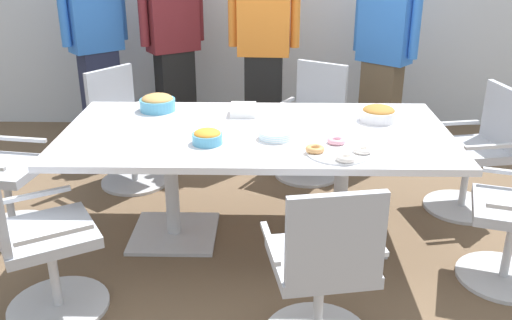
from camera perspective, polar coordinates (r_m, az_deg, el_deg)
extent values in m
cube|color=brown|center=(3.88, 0.00, -7.60)|extent=(10.00, 10.00, 0.01)
cube|color=silver|center=(3.57, 0.00, 2.67)|extent=(2.40, 1.20, 0.04)
cube|color=silver|center=(3.92, -8.13, -7.23)|extent=(0.56, 0.56, 0.02)
cylinder|color=silver|center=(3.76, -8.42, -2.49)|extent=(0.09, 0.09, 0.69)
cube|color=silver|center=(3.90, 8.17, -7.38)|extent=(0.56, 0.56, 0.02)
cylinder|color=silver|center=(3.74, 8.46, -2.63)|extent=(0.09, 0.09, 0.69)
cylinder|color=silver|center=(4.26, -22.94, -6.41)|extent=(0.62, 0.62, 0.02)
cylinder|color=silver|center=(4.16, -23.38, -3.80)|extent=(0.05, 0.05, 0.41)
cube|color=#ADB2BC|center=(4.07, -23.88, -0.86)|extent=(0.52, 0.52, 0.06)
cube|color=silver|center=(4.22, -22.38, 1.93)|extent=(0.37, 0.09, 0.02)
cylinder|color=silver|center=(3.39, -19.05, -13.57)|extent=(0.74, 0.74, 0.02)
cylinder|color=silver|center=(3.28, -19.52, -10.51)|extent=(0.05, 0.05, 0.41)
cube|color=#ADB2BC|center=(3.16, -20.06, -6.94)|extent=(0.63, 0.63, 0.06)
cube|color=silver|center=(3.33, -21.11, -3.26)|extent=(0.33, 0.21, 0.02)
cube|color=silver|center=(2.89, -19.48, -7.00)|extent=(0.33, 0.21, 0.02)
cylinder|color=silver|center=(2.90, 6.25, -13.82)|extent=(0.05, 0.05, 0.41)
cube|color=#ADB2BC|center=(2.77, 6.45, -9.93)|extent=(0.53, 0.53, 0.06)
cube|color=#ADB2BC|center=(2.48, 7.97, -7.77)|extent=(0.44, 0.12, 0.42)
cube|color=silver|center=(2.66, 1.41, -8.25)|extent=(0.09, 0.37, 0.02)
cube|color=silver|center=(2.78, 11.48, -7.28)|extent=(0.09, 0.37, 0.02)
cylinder|color=silver|center=(3.74, 23.40, -10.65)|extent=(0.68, 0.68, 0.02)
cylinder|color=silver|center=(3.63, 23.91, -7.79)|extent=(0.05, 0.05, 0.41)
cylinder|color=silver|center=(4.49, 19.74, -4.40)|extent=(0.63, 0.63, 0.02)
cylinder|color=silver|center=(4.40, 20.10, -1.89)|extent=(0.05, 0.05, 0.41)
cube|color=#ADB2BC|center=(4.32, 20.51, 0.93)|extent=(0.54, 0.54, 0.06)
cube|color=#ADB2BC|center=(4.35, 23.35, 4.02)|extent=(0.12, 0.44, 0.42)
cube|color=silver|center=(4.08, 22.36, 1.25)|extent=(0.37, 0.10, 0.02)
cube|color=silver|center=(4.48, 19.23, 3.50)|extent=(0.37, 0.10, 0.02)
cylinder|color=silver|center=(4.79, 5.11, -1.35)|extent=(0.74, 0.74, 0.02)
cylinder|color=silver|center=(4.71, 5.20, 1.05)|extent=(0.05, 0.05, 0.41)
cube|color=#ADB2BC|center=(4.63, 5.30, 3.73)|extent=(0.63, 0.63, 0.06)
cube|color=#ADB2BC|center=(4.75, 6.55, 7.16)|extent=(0.40, 0.26, 0.42)
cube|color=silver|center=(4.50, 8.15, 4.63)|extent=(0.21, 0.33, 0.02)
cube|color=silver|center=(4.70, 2.67, 5.63)|extent=(0.21, 0.33, 0.02)
cylinder|color=silver|center=(4.74, -11.94, -2.07)|extent=(0.76, 0.76, 0.02)
cylinder|color=silver|center=(4.66, -12.15, 0.34)|extent=(0.05, 0.05, 0.41)
cube|color=#ADB2BC|center=(4.58, -12.38, 3.05)|extent=(0.64, 0.64, 0.06)
cube|color=#ADB2BC|center=(4.66, -14.30, 6.34)|extent=(0.29, 0.37, 0.42)
cube|color=silver|center=(4.69, -10.22, 5.23)|extent=(0.31, 0.25, 0.02)
cube|color=silver|center=(4.40, -14.94, 3.66)|extent=(0.31, 0.25, 0.02)
cube|color=#232842|center=(5.46, -15.07, 5.84)|extent=(0.37, 0.36, 0.90)
cube|color=blue|center=(5.30, -15.96, 14.20)|extent=(0.48, 0.45, 0.71)
cylinder|color=blue|center=(5.40, -13.35, 14.97)|extent=(0.11, 0.11, 0.64)
cylinder|color=blue|center=(5.20, -18.74, 14.14)|extent=(0.11, 0.11, 0.64)
cube|color=black|center=(5.38, -7.95, 6.09)|extent=(0.38, 0.34, 0.89)
cube|color=maroon|center=(5.22, -8.43, 14.50)|extent=(0.49, 0.43, 0.70)
cylinder|color=maroon|center=(5.32, -5.76, 15.16)|extent=(0.11, 0.11, 0.63)
cylinder|color=maroon|center=(5.11, -11.24, 14.56)|extent=(0.11, 0.11, 0.63)
cube|color=black|center=(5.13, 0.75, 5.55)|extent=(0.33, 0.22, 0.90)
cube|color=orange|center=(4.96, 0.80, 14.45)|extent=(0.45, 0.25, 0.71)
cylinder|color=orange|center=(4.95, 3.97, 14.79)|extent=(0.08, 0.08, 0.64)
cylinder|color=orange|center=(4.98, -2.34, 14.88)|extent=(0.08, 0.08, 0.64)
cube|color=brown|center=(5.25, 12.20, 5.08)|extent=(0.37, 0.36, 0.84)
cube|color=blue|center=(5.08, 12.90, 13.16)|extent=(0.48, 0.45, 0.66)
cylinder|color=blue|center=(4.96, 15.67, 13.07)|extent=(0.11, 0.11, 0.60)
cylinder|color=blue|center=(5.21, 10.31, 13.93)|extent=(0.11, 0.11, 0.60)
cylinder|color=#4C9EC6|center=(4.00, -9.78, 5.45)|extent=(0.24, 0.24, 0.08)
ellipsoid|color=tan|center=(3.99, -9.82, 6.00)|extent=(0.21, 0.21, 0.07)
cylinder|color=white|center=(3.82, 12.10, 4.36)|extent=(0.23, 0.23, 0.07)
ellipsoid|color=#AD702D|center=(3.81, 12.14, 4.86)|extent=(0.21, 0.21, 0.06)
cylinder|color=#4C9EC6|center=(3.35, -4.87, 2.14)|extent=(0.18, 0.18, 0.06)
ellipsoid|color=orange|center=(3.34, -4.89, 2.63)|extent=(0.16, 0.16, 0.06)
cylinder|color=white|center=(3.23, 8.21, 0.74)|extent=(0.36, 0.36, 0.01)
torus|color=white|center=(3.23, 10.57, 1.02)|extent=(0.11, 0.11, 0.03)
torus|color=pink|center=(3.35, 8.01, 1.93)|extent=(0.11, 0.11, 0.03)
torus|color=tan|center=(3.21, 5.89, 1.11)|extent=(0.11, 0.11, 0.03)
torus|color=white|center=(3.11, 8.93, 0.23)|extent=(0.11, 0.11, 0.03)
cylinder|color=white|center=(3.42, 1.98, 2.18)|extent=(0.20, 0.20, 0.01)
cylinder|color=silver|center=(3.42, 1.98, 2.28)|extent=(0.20, 0.20, 0.01)
cylinder|color=white|center=(3.42, 1.98, 2.37)|extent=(0.20, 0.20, 0.01)
cylinder|color=silver|center=(3.42, 1.99, 2.47)|extent=(0.20, 0.20, 0.01)
cylinder|color=white|center=(3.42, 1.99, 2.56)|extent=(0.20, 0.20, 0.01)
cylinder|color=silver|center=(3.41, 1.99, 2.66)|extent=(0.20, 0.20, 0.01)
cylinder|color=white|center=(3.41, 1.99, 2.75)|extent=(0.20, 0.20, 0.01)
cylinder|color=silver|center=(3.41, 1.99, 2.85)|extent=(0.20, 0.20, 0.01)
cube|color=white|center=(3.86, -1.28, 5.03)|extent=(0.17, 0.17, 0.07)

